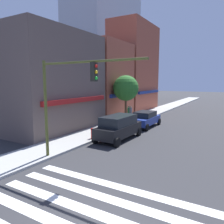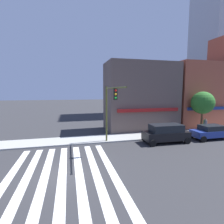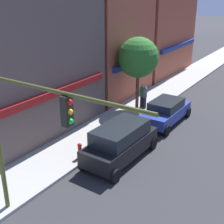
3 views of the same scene
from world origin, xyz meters
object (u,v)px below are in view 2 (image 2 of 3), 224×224
pedestrian_green_top (205,125)px  street_tree (203,103)px  sedan_blue (211,132)px  traffic_signal (110,104)px  pedestrian_grey_coat (206,125)px  suv_black (166,133)px  fire_hydrant (147,134)px

pedestrian_green_top → street_tree: bearing=-47.9°
sedan_blue → street_tree: (1.09, 2.80, 3.05)m
pedestrian_green_top → street_tree: 2.84m
traffic_signal → street_tree: bearing=12.2°
traffic_signal → pedestrian_grey_coat: (12.97, 2.24, -3.07)m
suv_black → sedan_blue: bearing=1.3°
pedestrian_grey_coat → traffic_signal: bearing=-20.9°
pedestrian_grey_coat → fire_hydrant: 8.31m
suv_black → pedestrian_grey_coat: 7.35m
sedan_blue → pedestrian_green_top: 2.90m
traffic_signal → suv_black: traffic_signal is taller
pedestrian_grey_coat → fire_hydrant: (-8.27, -0.57, -0.46)m
traffic_signal → fire_hydrant: bearing=19.5°
suv_black → street_tree: size_ratio=0.91×
traffic_signal → sedan_blue: size_ratio=1.48×
pedestrian_green_top → street_tree: street_tree is taller
sedan_blue → street_tree: street_tree is taller
traffic_signal → street_tree: traffic_signal is taller
suv_black → pedestrian_green_top: 7.51m
suv_black → sedan_blue: (5.70, -0.00, -0.19)m
fire_hydrant → pedestrian_grey_coat: bearing=4.0°
pedestrian_green_top → pedestrian_grey_coat: (-0.08, -0.27, 0.00)m
pedestrian_grey_coat → street_tree: size_ratio=0.34×
sedan_blue → pedestrian_grey_coat: 2.62m
suv_black → pedestrian_green_top: bearing=21.1°
pedestrian_green_top → fire_hydrant: (-8.35, -0.84, -0.46)m
pedestrian_grey_coat → street_tree: bearing=-100.2°
pedestrian_green_top → street_tree: (-0.28, 0.26, 2.82)m
fire_hydrant → traffic_signal: bearing=-160.5°
pedestrian_green_top → pedestrian_grey_coat: same height
suv_black → fire_hydrant: bearing=128.4°
street_tree → fire_hydrant: bearing=-172.2°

